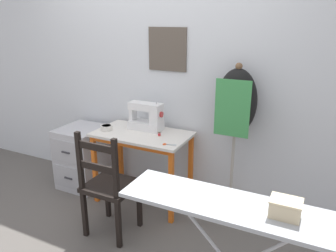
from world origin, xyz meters
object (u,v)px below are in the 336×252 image
ironing_board (236,212)px  storage_box (285,208)px  thread_spool_near_machine (159,134)px  sewing_machine (147,117)px  dress_form (236,109)px  fabric_bowl (107,128)px  filing_cabinet (83,157)px  scissors (167,144)px  wooden_chair (109,187)px

ironing_board → storage_box: storage_box is taller
thread_spool_near_machine → ironing_board: (0.99, -0.98, 0.02)m
sewing_machine → dress_form: 0.87m
fabric_bowl → filing_cabinet: 0.59m
sewing_machine → dress_form: dress_form is taller
thread_spool_near_machine → dress_form: dress_form is taller
filing_cabinet → dress_form: bearing=5.5°
fabric_bowl → ironing_board: (1.52, -0.90, 0.01)m
scissors → storage_box: 1.34m
fabric_bowl → storage_box: (1.77, -0.89, 0.10)m
dress_form → thread_spool_near_machine: bearing=-166.4°
sewing_machine → wooden_chair: (0.02, -0.69, -0.41)m
scissors → wooden_chair: (-0.33, -0.42, -0.28)m
sewing_machine → fabric_bowl: 0.41m
filing_cabinet → fabric_bowl: bearing=-12.0°
wooden_chair → filing_cabinet: size_ratio=1.42×
thread_spool_near_machine → ironing_board: size_ratio=0.03×
thread_spool_near_machine → ironing_board: ironing_board is taller
scissors → wooden_chair: wooden_chair is taller
filing_cabinet → thread_spool_near_machine: bearing=-0.3°
fabric_bowl → thread_spool_near_machine: fabric_bowl is taller
scissors → thread_spool_near_machine: thread_spool_near_machine is taller
sewing_machine → fabric_bowl: bearing=-151.1°
sewing_machine → fabric_bowl: sewing_machine is taller
wooden_chair → storage_box: wooden_chair is taller
fabric_bowl → wooden_chair: bearing=-53.4°
sewing_machine → scissors: (0.35, -0.28, -0.12)m
storage_box → scissors: bearing=142.9°
thread_spool_near_machine → filing_cabinet: bearing=179.7°
sewing_machine → fabric_bowl: size_ratio=3.00×
wooden_chair → ironing_board: (1.15, -0.40, 0.32)m
filing_cabinet → scissors: bearing=-8.8°
scissors → storage_box: storage_box is taller
sewing_machine → filing_cabinet: bearing=-171.9°
scissors → filing_cabinet: (-1.11, 0.17, -0.40)m
fabric_bowl → thread_spool_near_machine: bearing=8.5°
wooden_chair → ironing_board: size_ratio=0.72×
filing_cabinet → dress_form: size_ratio=0.46×
fabric_bowl → storage_box: 1.98m
fabric_bowl → wooden_chair: 0.70m
wooden_chair → dress_form: (0.83, 0.74, 0.58)m
ironing_board → fabric_bowl: bearing=149.4°
fabric_bowl → sewing_machine: bearing=28.9°
thread_spool_near_machine → fabric_bowl: bearing=-171.5°
fabric_bowl → scissors: 0.71m
scissors → ironing_board: ironing_board is taller
filing_cabinet → sewing_machine: bearing=8.1°
sewing_machine → scissors: size_ratio=2.87×
wooden_chair → filing_cabinet: (-0.78, 0.59, -0.11)m
fabric_bowl → ironing_board: size_ratio=0.09×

